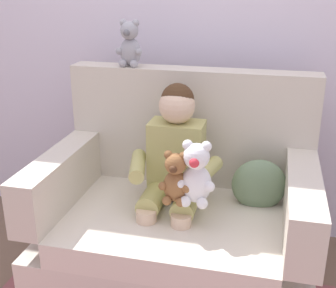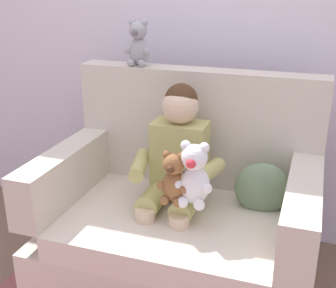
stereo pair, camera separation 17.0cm
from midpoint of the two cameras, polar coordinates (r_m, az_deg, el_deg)
ground_plane at (r=2.36m, az=-1.16°, el=-17.23°), size 8.00×8.00×0.00m
back_wall at (r=2.52m, az=2.69°, el=17.22°), size 6.00×0.10×2.60m
armchair at (r=2.22m, az=-0.87°, el=-9.83°), size 1.26×0.84×1.02m
seated_child at (r=2.10m, az=-1.60°, el=-2.55°), size 0.45×0.39×0.82m
plush_brown at (r=1.92m, az=-1.56°, el=-4.53°), size 0.14×0.12×0.24m
plush_white at (r=1.90m, az=1.07°, el=-4.01°), size 0.17×0.14×0.29m
plush_grey_on_backrest at (r=2.31m, az=-7.05°, el=12.49°), size 0.14×0.11×0.23m
throw_pillow at (r=2.17m, az=9.37°, el=-5.24°), size 0.27×0.15×0.26m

